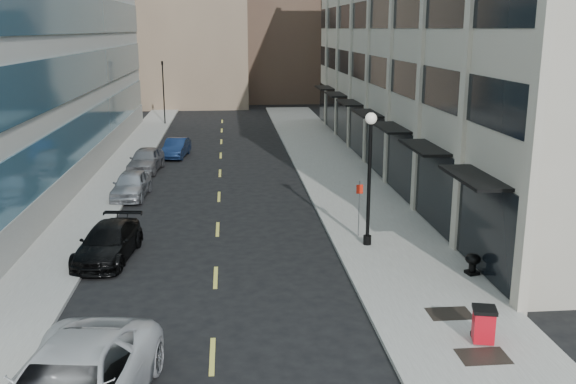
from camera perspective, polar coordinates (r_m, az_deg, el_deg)
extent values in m
cube|color=gray|center=(36.53, 5.68, -0.03)|extent=(5.00, 80.00, 0.15)
cube|color=gray|center=(36.57, -16.39, -0.54)|extent=(3.00, 80.00, 0.15)
cube|color=#B5AB99|center=(44.83, 16.57, 13.64)|extent=(14.00, 46.00, 18.00)
cube|color=black|center=(43.36, 7.28, 4.80)|extent=(0.18, 46.00, 3.60)
cube|color=black|center=(42.85, 7.48, 10.75)|extent=(0.12, 46.00, 1.80)
cube|color=black|center=(42.78, 7.64, 15.43)|extent=(0.12, 46.00, 1.80)
cube|color=#B5AB99|center=(20.95, 21.87, 13.09)|extent=(0.35, 0.60, 18.00)
cube|color=#B5AB99|center=(26.45, 15.90, 13.61)|extent=(0.35, 0.60, 18.00)
cube|color=#B5AB99|center=(32.13, 11.99, 13.87)|extent=(0.35, 0.60, 18.00)
cube|color=#B5AB99|center=(37.91, 9.26, 14.01)|extent=(0.35, 0.60, 18.00)
cube|color=#B5AB99|center=(43.74, 7.26, 14.10)|extent=(0.35, 0.60, 18.00)
cube|color=#B5AB99|center=(49.62, 5.72, 14.16)|extent=(0.35, 0.60, 18.00)
cube|color=#B5AB99|center=(55.52, 4.52, 14.20)|extent=(0.35, 0.60, 18.00)
cube|color=#B5AB99|center=(61.45, 3.54, 14.22)|extent=(0.35, 0.60, 18.00)
cube|color=black|center=(23.99, 16.16, 1.26)|extent=(1.30, 4.00, 0.12)
cube|color=black|center=(29.53, 11.98, 3.89)|extent=(1.30, 4.00, 0.12)
cube|color=black|center=(35.22, 9.12, 5.68)|extent=(1.30, 4.00, 0.12)
cube|color=black|center=(41.01, 7.05, 6.95)|extent=(1.30, 4.00, 0.12)
cube|color=black|center=(46.84, 5.48, 7.91)|extent=(1.30, 4.00, 0.12)
cube|color=black|center=(52.71, 4.26, 8.64)|extent=(1.30, 4.00, 0.12)
cube|color=black|center=(58.61, 3.28, 9.23)|extent=(1.30, 4.00, 0.12)
cube|color=gray|center=(43.38, -16.67, 2.84)|extent=(0.20, 46.00, 1.80)
cube|color=#325F76|center=(43.03, -16.88, 5.58)|extent=(0.14, 45.60, 2.40)
cube|color=#325F76|center=(42.68, -17.23, 10.22)|extent=(0.14, 45.60, 2.40)
cube|color=#325F76|center=(42.61, -17.58, 14.91)|extent=(0.14, 45.60, 2.40)
cube|color=#846F57|center=(93.89, -14.83, 15.04)|extent=(12.00, 14.00, 22.00)
cube|color=#B5AB99|center=(82.58, 7.03, 14.86)|extent=(10.00, 14.00, 20.00)
cube|color=black|center=(19.39, 16.95, -13.79)|extent=(1.40, 1.00, 0.01)
cube|color=black|center=(21.72, 14.17, -10.43)|extent=(1.40, 1.00, 0.01)
cube|color=#D8CC4C|center=(19.04, -6.75, -14.27)|extent=(0.15, 2.20, 0.01)
cube|color=#D8CC4C|center=(24.48, -6.46, -7.55)|extent=(0.15, 2.20, 0.01)
cube|color=#D8CC4C|center=(30.13, -6.28, -3.31)|extent=(0.15, 2.20, 0.01)
cube|color=#D8CC4C|center=(35.90, -6.16, -0.41)|extent=(0.15, 2.20, 0.01)
cube|color=#D8CC4C|center=(41.73, -6.07, 1.68)|extent=(0.15, 2.20, 0.01)
cube|color=#D8CC4C|center=(47.60, -6.00, 3.25)|extent=(0.15, 2.20, 0.01)
cube|color=#D8CC4C|center=(53.51, -5.95, 4.48)|extent=(0.15, 2.20, 0.01)
cube|color=#D8CC4C|center=(59.43, -5.91, 5.46)|extent=(0.15, 2.20, 0.01)
cube|color=#D8CC4C|center=(65.36, -5.88, 6.27)|extent=(0.15, 2.20, 0.01)
cylinder|color=black|center=(63.32, -10.99, 8.55)|extent=(0.12, 0.12, 6.00)
imported|color=black|center=(63.10, -11.13, 11.25)|extent=(0.66, 0.66, 1.98)
imported|color=black|center=(26.96, -15.68, -4.34)|extent=(2.53, 5.06, 1.41)
imported|color=#9EA1A6|center=(36.39, -13.76, 0.66)|extent=(2.02, 4.47, 1.49)
imported|color=#112142|center=(47.34, -9.91, 3.88)|extent=(1.98, 4.28, 1.36)
imported|color=slate|center=(42.89, -12.52, 2.82)|extent=(2.31, 4.76, 1.57)
cube|color=red|center=(19.96, 16.99, -11.29)|extent=(0.71, 0.71, 0.95)
cube|color=black|center=(19.75, 17.09, -9.96)|extent=(0.81, 0.81, 0.11)
cylinder|color=black|center=(20.33, 16.05, -12.04)|extent=(0.06, 0.21, 0.21)
cylinder|color=black|center=(20.47, 17.07, -11.93)|extent=(0.06, 0.21, 0.21)
cylinder|color=black|center=(27.61, 7.05, -4.25)|extent=(0.35, 0.35, 0.39)
cylinder|color=black|center=(26.92, 7.22, 0.86)|extent=(0.15, 0.15, 5.02)
sphere|color=silver|center=(26.43, 7.40, 6.51)|extent=(0.48, 0.48, 0.48)
cone|color=black|center=(26.39, 7.42, 7.09)|extent=(0.13, 0.13, 0.20)
cylinder|color=slate|center=(28.33, 6.33, -1.49)|extent=(0.05, 0.05, 2.52)
cube|color=red|center=(28.08, 6.39, 0.26)|extent=(0.30, 0.05, 0.40)
cube|color=black|center=(25.20, 16.04, -6.89)|extent=(0.52, 0.52, 0.12)
cylinder|color=black|center=(25.11, 16.08, -6.36)|extent=(0.27, 0.27, 0.41)
ellipsoid|color=black|center=(25.01, 16.12, -5.74)|extent=(0.58, 0.58, 0.41)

